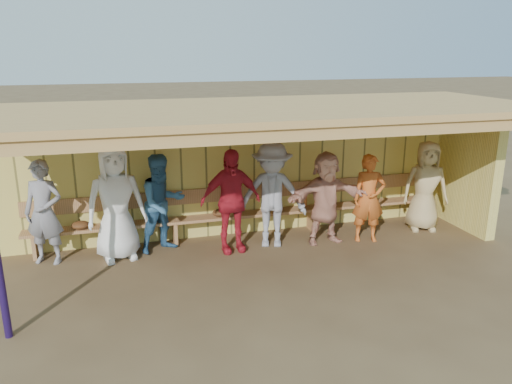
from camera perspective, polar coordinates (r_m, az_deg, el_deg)
ground at (r=8.33m, az=0.66°, el=-7.60°), size 90.00×90.00×0.00m
player_a at (r=8.58m, az=-23.07°, el=-2.17°), size 0.72×0.60×1.70m
player_b at (r=8.33m, az=-15.73°, el=-1.14°), size 1.05×0.79×1.93m
player_c at (r=8.53m, az=-10.65°, el=-1.28°), size 1.00×0.91×1.69m
player_d at (r=8.37m, az=-2.92°, el=-1.04°), size 1.07×0.52×1.77m
player_e at (r=8.58m, az=1.83°, el=-0.35°), size 1.34×1.01×1.84m
player_f at (r=8.83m, az=7.97°, el=-0.67°), size 1.55×0.55×1.65m
player_g at (r=9.06m, az=12.77°, el=-0.72°), size 0.66×0.52×1.58m
player_h at (r=9.90m, az=18.80°, el=0.64°), size 0.96×0.77×1.71m
dugout_structure at (r=8.56m, az=1.90°, el=4.95°), size 8.80×3.20×2.50m
bench at (r=9.15m, az=-1.31°, el=-1.86°), size 7.60×0.34×0.93m
dugout_equipment at (r=8.88m, az=-6.57°, el=-2.80°), size 6.72×0.62×0.80m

